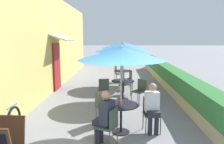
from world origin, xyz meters
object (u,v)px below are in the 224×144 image
object	(u,v)px
bicycle_leaning	(2,129)
seated_patron_near_right	(152,106)
cafe_chair_near_right	(151,111)
cafe_chair_near_back	(102,105)
cafe_chair_mid_left	(140,89)
patio_table_far	(123,74)
cafe_chair_mid_back	(103,88)
patio_umbrella_far	(123,45)
seated_patron_near_left	(105,116)
patio_table_near	(121,111)
patio_umbrella_near	(121,54)
patio_table_mid	(123,85)
cafe_chair_near_left	(109,124)
coffee_cup_mid	(126,79)
cafe_chair_far_left	(118,72)
cafe_chair_mid_right	(125,82)
patio_umbrella_mid	(123,48)
cafe_chair_far_right	(128,78)
coffee_cup_near	(119,103)
coffee_cup_far	(121,70)

from	to	relation	value
bicycle_leaning	seated_patron_near_right	bearing A→B (deg)	12.01
cafe_chair_near_right	cafe_chair_near_back	bearing A→B (deg)	-24.36
cafe_chair_mid_left	patio_table_far	bearing A→B (deg)	-34.40
cafe_chair_mid_back	patio_umbrella_far	xyz separation A→B (m)	(0.77, 2.78, 1.46)
seated_patron_near_left	seated_patron_near_right	bearing A→B (deg)	-32.62
seated_patron_near_right	bicycle_leaning	size ratio (longest dim) A/B	0.70
seated_patron_near_left	cafe_chair_mid_left	bearing A→B (deg)	6.41
patio_table_near	seated_patron_near_left	xyz separation A→B (m)	(-0.36, -0.68, 0.13)
patio_umbrella_near	cafe_chair_near_back	world-z (taller)	patio_umbrella_near
cafe_chair_near_back	bicycle_leaning	xyz separation A→B (m)	(-2.16, -1.25, -0.16)
patio_umbrella_near	patio_table_far	bearing A→B (deg)	88.34
bicycle_leaning	patio_table_mid	bearing A→B (deg)	53.17
cafe_chair_near_left	patio_table_far	distance (m)	6.20
seated_patron_near_right	coffee_cup_mid	bearing A→B (deg)	-84.63
patio_table_near	cafe_chair_near_left	size ratio (longest dim) A/B	1.00
cafe_chair_near_left	bicycle_leaning	world-z (taller)	cafe_chair_near_left
cafe_chair_far_left	cafe_chair_near_left	bearing A→B (deg)	-14.17
seated_patron_near_left	patio_table_mid	xyz separation A→B (m)	(0.48, 3.63, -0.13)
seated_patron_near_left	cafe_chair_mid_back	bearing A→B (deg)	29.64
cafe_chair_mid_right	seated_patron_near_left	bearing A→B (deg)	7.22
patio_table_far	seated_patron_near_left	bearing A→B (deg)	-94.86
patio_table_mid	patio_umbrella_mid	xyz separation A→B (m)	(0.00, 0.00, 1.42)
patio_umbrella_far	cafe_chair_far_right	world-z (taller)	patio_umbrella_far
patio_umbrella_mid	coffee_cup_mid	bearing A→B (deg)	34.62
cafe_chair_near_left	cafe_chair_mid_back	size ratio (longest dim) A/B	1.00
cafe_chair_mid_left	patio_table_mid	bearing A→B (deg)	5.64
coffee_cup_mid	patio_umbrella_far	xyz separation A→B (m)	(-0.09, 2.41, 1.20)
cafe_chair_near_back	patio_table_far	distance (m)	4.90
cafe_chair_near_back	cafe_chair_far_left	size ratio (longest dim) A/B	1.00
seated_patron_near_right	patio_table_mid	world-z (taller)	seated_patron_near_right
coffee_cup_near	cafe_chair_far_right	size ratio (longest dim) A/B	0.10
patio_table_far	cafe_chair_far_left	world-z (taller)	cafe_chair_far_left
cafe_chair_near_back	cafe_chair_far_left	world-z (taller)	same
seated_patron_near_left	cafe_chair_near_right	size ratio (longest dim) A/B	1.44
coffee_cup_near	patio_umbrella_mid	distance (m)	3.24
cafe_chair_mid_back	coffee_cup_mid	size ratio (longest dim) A/B	9.67
cafe_chair_near_left	coffee_cup_far	distance (m)	6.06
bicycle_leaning	patio_table_far	bearing A→B (deg)	65.99
seated_patron_near_left	patio_umbrella_far	xyz separation A→B (m)	(0.52, 6.14, 1.29)
cafe_chair_mid_left	cafe_chair_mid_back	xyz separation A→B (m)	(-1.33, 0.22, 0.00)
cafe_chair_near_back	patio_table_mid	distance (m)	2.43
patio_table_near	coffee_cup_far	distance (m)	5.32
patio_table_mid	cafe_chair_far_right	xyz separation A→B (m)	(0.29, 1.76, -0.04)
coffee_cup_near	seated_patron_near_right	bearing A→B (deg)	6.16
patio_table_mid	cafe_chair_far_left	xyz separation A→B (m)	(-0.20, 3.24, -0.04)
patio_table_mid	coffee_cup_mid	size ratio (longest dim) A/B	9.65
coffee_cup_far	cafe_chair_mid_back	bearing A→B (deg)	-104.33
patio_umbrella_near	coffee_cup_far	size ratio (longest dim) A/B	24.15
cafe_chair_near_back	patio_table_far	world-z (taller)	cafe_chair_near_back
cafe_chair_mid_back	coffee_cup_far	distance (m)	2.74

